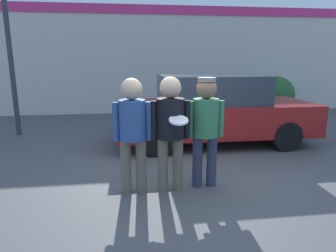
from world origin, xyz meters
The scene contains 7 objects.
ground_plane centered at (0.00, 0.00, 0.00)m, with size 56.00×56.00×0.00m, color #4C4C4F.
storefront_building centered at (0.00, 6.41, 1.86)m, with size 24.00×0.22×3.67m.
person_left centered at (-0.81, -0.21, 0.99)m, with size 0.54×0.37×1.65m.
person_middle_with_frisbee centered at (-0.28, -0.23, 1.00)m, with size 0.56×0.59×1.67m.
person_right centered at (0.26, -0.14, 0.99)m, with size 0.55×0.38×1.65m.
parked_car_near centered at (1.04, 2.19, 0.77)m, with size 4.36×1.83×1.55m.
shrub centered at (4.27, 5.57, 0.65)m, with size 1.30×1.30×1.30m.
Camera 1 is at (-0.86, -4.31, 1.91)m, focal length 32.00 mm.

